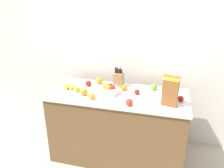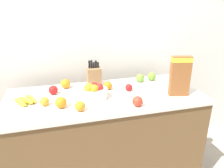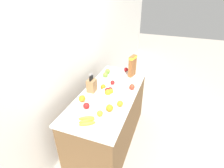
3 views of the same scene
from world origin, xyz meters
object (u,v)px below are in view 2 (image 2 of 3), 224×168
(apple_middle, at_px, (129,87))
(orange_back_center, at_px, (80,106))
(knife_block, at_px, (94,76))
(orange_front_left, at_px, (45,101))
(orange_mid_right, at_px, (65,84))
(cereal_box, at_px, (180,75))
(fruit_bowl, at_px, (94,92))
(banana_bunch, at_px, (26,100))
(apple_rear, at_px, (53,90))
(apple_near_bananas, at_px, (140,78))
(apple_by_knife_block, at_px, (182,84))
(apple_leftmost, at_px, (138,101))
(orange_front_right, at_px, (61,102))
(orange_front_center, at_px, (108,86))
(apple_rightmost, at_px, (152,76))

(apple_middle, height_order, orange_back_center, orange_back_center)
(knife_block, height_order, orange_front_left, knife_block)
(orange_mid_right, bearing_deg, cereal_box, -24.19)
(fruit_bowl, bearing_deg, banana_bunch, 175.13)
(apple_rear, height_order, apple_middle, apple_rear)
(apple_near_bananas, distance_m, orange_back_center, 0.78)
(knife_block, height_order, apple_by_knife_block, knife_block)
(cereal_box, xyz_separation_m, fruit_bowl, (-0.69, 0.13, -0.13))
(knife_block, relative_size, apple_rear, 3.67)
(apple_middle, distance_m, apple_leftmost, 0.30)
(orange_front_right, bearing_deg, apple_near_bananas, 25.18)
(knife_block, relative_size, apple_near_bananas, 3.51)
(orange_front_center, height_order, orange_mid_right, orange_mid_right)
(orange_back_center, xyz_separation_m, orange_mid_right, (-0.07, 0.47, 0.01))
(apple_leftmost, bearing_deg, apple_middle, 82.90)
(banana_bunch, xyz_separation_m, apple_rear, (0.21, 0.11, 0.02))
(orange_front_center, bearing_deg, orange_front_right, -148.90)
(apple_by_knife_block, height_order, orange_front_center, orange_front_center)
(orange_front_left, bearing_deg, apple_middle, 8.61)
(apple_rightmost, xyz_separation_m, orange_mid_right, (-0.84, 0.01, 0.00))
(fruit_bowl, height_order, apple_rear, fruit_bowl)
(knife_block, height_order, apple_rightmost, knife_block)
(apple_middle, distance_m, orange_mid_right, 0.57)
(apple_rightmost, relative_size, orange_front_center, 1.13)
(orange_front_left, distance_m, orange_back_center, 0.29)
(apple_rear, relative_size, orange_front_center, 1.06)
(apple_rightmost, relative_size, orange_mid_right, 0.96)
(orange_back_center, bearing_deg, orange_front_right, 146.49)
(apple_rear, xyz_separation_m, orange_back_center, (0.18, -0.36, -0.00))
(apple_middle, height_order, apple_leftmost, apple_leftmost)
(apple_near_bananas, height_order, orange_front_center, apple_near_bananas)
(apple_middle, relative_size, orange_front_left, 0.92)
(orange_front_right, bearing_deg, orange_front_left, 149.39)
(fruit_bowl, relative_size, banana_bunch, 0.96)
(orange_front_center, xyz_separation_m, orange_front_right, (-0.42, -0.25, 0.01))
(banana_bunch, bearing_deg, orange_mid_right, 35.57)
(cereal_box, bearing_deg, knife_block, 161.17)
(apple_rear, distance_m, orange_front_center, 0.47)
(orange_front_left, bearing_deg, knife_block, 35.24)
(orange_front_center, distance_m, orange_front_left, 0.57)
(apple_by_knife_block, xyz_separation_m, orange_front_center, (-0.66, 0.14, 0.00))
(apple_rightmost, relative_size, apple_leftmost, 1.03)
(cereal_box, bearing_deg, apple_by_knife_block, 60.61)
(cereal_box, bearing_deg, orange_front_left, -171.61)
(apple_leftmost, distance_m, orange_mid_right, 0.71)
(apple_by_knife_block, xyz_separation_m, apple_near_bananas, (-0.31, 0.25, 0.01))
(apple_leftmost, distance_m, orange_front_right, 0.57)
(knife_block, xyz_separation_m, apple_rightmost, (0.58, -0.00, -0.05))
(knife_block, distance_m, cereal_box, 0.76)
(apple_by_knife_block, height_order, orange_front_right, orange_front_right)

